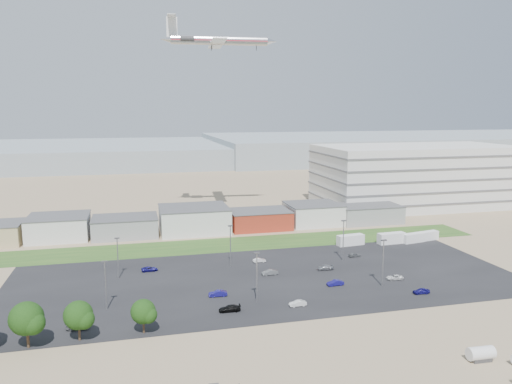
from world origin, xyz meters
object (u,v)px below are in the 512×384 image
object	(u,v)px
parked_car_10	(78,326)
parked_car_9	(150,269)
parked_car_2	(421,291)
box_trailer_a	(350,240)
airliner	(220,40)
parked_car_12	(325,268)
parked_car_8	(354,255)
parked_car_3	(230,308)
parked_car_13	(298,303)
storage_tank_nw	(481,353)
parked_car_0	(395,277)
parked_car_1	(335,283)
parked_car_11	(259,260)
parked_car_4	(218,293)
parked_car_7	(270,272)

from	to	relation	value
parked_car_10	parked_car_9	bearing A→B (deg)	-22.04
parked_car_2	box_trailer_a	bearing A→B (deg)	-178.79
airliner	parked_car_12	size ratio (longest dim) A/B	9.92
box_trailer_a	parked_car_8	xyz separation A→B (m)	(-4.01, -11.43, -0.97)
parked_car_2	parked_car_9	xyz separation A→B (m)	(-56.99, 30.09, -0.06)
parked_car_3	parked_car_9	size ratio (longest dim) A/B	1.08
box_trailer_a	parked_car_13	bearing A→B (deg)	-133.44
airliner	parked_car_12	distance (m)	94.72
storage_tank_nw	airliner	world-z (taller)	airliner
parked_car_10	parked_car_13	world-z (taller)	parked_car_10
storage_tank_nw	airliner	bearing A→B (deg)	100.12
parked_car_3	parked_car_12	world-z (taller)	parked_car_3
parked_car_9	airliner	bearing A→B (deg)	-27.06
parked_car_0	parked_car_2	bearing A→B (deg)	11.23
parked_car_1	parked_car_13	size ratio (longest dim) A/B	1.09
parked_car_1	parked_car_2	bearing A→B (deg)	56.19
airliner	storage_tank_nw	bearing A→B (deg)	-74.71
parked_car_8	parked_car_13	xyz separation A→B (m)	(-26.19, -29.14, 0.01)
parked_car_11	parked_car_13	size ratio (longest dim) A/B	0.95
storage_tank_nw	parked_car_8	xyz separation A→B (m)	(5.06, 57.57, -0.71)
parked_car_9	parked_car_1	bearing A→B (deg)	-118.19
parked_car_12	parked_car_13	bearing A→B (deg)	-31.05
parked_car_0	parked_car_3	bearing A→B (deg)	-72.31
parked_car_10	parked_car_11	size ratio (longest dim) A/B	1.22
parked_car_3	parked_car_13	distance (m)	14.07
parked_car_2	parked_car_12	size ratio (longest dim) A/B	0.87
parked_car_8	parked_car_12	size ratio (longest dim) A/B	0.80
parked_car_3	parked_car_13	world-z (taller)	parked_car_3
storage_tank_nw	parked_car_3	size ratio (longest dim) A/B	0.98
storage_tank_nw	parked_car_13	bearing A→B (deg)	126.63
parked_car_0	parked_car_4	world-z (taller)	parked_car_4
parked_car_0	parked_car_3	world-z (taller)	parked_car_3
parked_car_8	parked_car_11	distance (m)	26.47
storage_tank_nw	parked_car_2	size ratio (longest dim) A/B	1.17
parked_car_7	parked_car_11	size ratio (longest dim) A/B	1.16
parked_car_0	parked_car_10	distance (m)	70.77
parked_car_0	parked_car_13	xyz separation A→B (m)	(-27.43, -9.75, 0.04)
parked_car_2	parked_car_8	size ratio (longest dim) A/B	1.08
airliner	parked_car_10	world-z (taller)	airliner
storage_tank_nw	parked_car_9	distance (m)	76.86
parked_car_1	parked_car_3	distance (m)	27.70
storage_tank_nw	parked_car_0	world-z (taller)	storage_tank_nw
parked_car_4	parked_car_11	world-z (taller)	parked_car_4
parked_car_1	parked_car_13	distance (m)	15.45
parked_car_1	parked_car_8	distance (m)	24.15
parked_car_1	parked_car_12	distance (m)	11.26
parked_car_13	parked_car_8	bearing A→B (deg)	136.45
parked_car_8	parked_car_10	distance (m)	74.93
parked_car_9	parked_car_12	bearing A→B (deg)	-103.97
parked_car_0	parked_car_12	distance (m)	17.08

